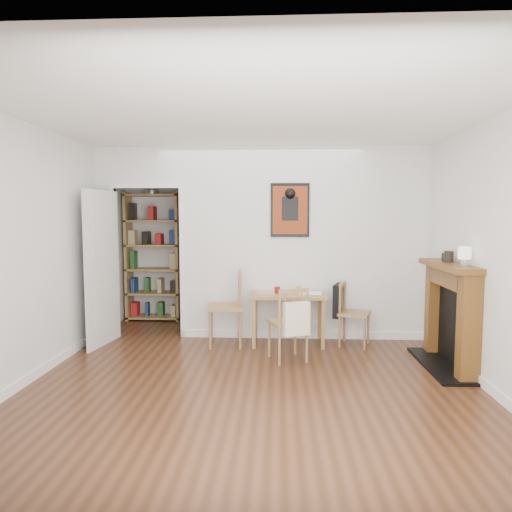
# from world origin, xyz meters

# --- Properties ---
(ground) EXTENTS (5.20, 5.20, 0.00)m
(ground) POSITION_xyz_m (0.00, 0.00, 0.00)
(ground) COLOR #502C1A
(ground) RESTS_ON ground
(room_shell) EXTENTS (5.20, 5.20, 5.20)m
(room_shell) POSITION_xyz_m (0.10, 1.34, 1.30)
(room_shell) COLOR silver
(room_shell) RESTS_ON ground
(dining_table) EXTENTS (0.98, 0.62, 0.66)m
(dining_table) POSITION_xyz_m (0.38, 1.09, 0.58)
(dining_table) COLOR #A07C4A
(dining_table) RESTS_ON ground
(chair_left) EXTENTS (0.54, 0.54, 0.98)m
(chair_left) POSITION_xyz_m (-0.44, 0.98, 0.49)
(chair_left) COLOR #A17B4B
(chair_left) RESTS_ON ground
(chair_right) EXTENTS (0.56, 0.52, 0.82)m
(chair_right) POSITION_xyz_m (1.21, 1.05, 0.42)
(chair_right) COLOR #A17B4B
(chair_right) RESTS_ON ground
(chair_front) EXTENTS (0.56, 0.59, 0.86)m
(chair_front) POSITION_xyz_m (0.36, 0.39, 0.44)
(chair_front) COLOR #A17B4B
(chair_front) RESTS_ON ground
(bookshelf) EXTENTS (0.86, 0.34, 2.04)m
(bookshelf) POSITION_xyz_m (-1.76, 2.40, 1.01)
(bookshelf) COLOR #A07C4A
(bookshelf) RESTS_ON ground
(fireplace) EXTENTS (0.45, 1.25, 1.16)m
(fireplace) POSITION_xyz_m (2.16, 0.25, 0.62)
(fireplace) COLOR brown
(fireplace) RESTS_ON ground
(red_glass) EXTENTS (0.07, 0.07, 0.09)m
(red_glass) POSITION_xyz_m (0.23, 1.05, 0.71)
(red_glass) COLOR maroon
(red_glass) RESTS_ON dining_table
(orange_fruit) EXTENTS (0.08, 0.08, 0.08)m
(orange_fruit) POSITION_xyz_m (0.52, 1.22, 0.70)
(orange_fruit) COLOR orange
(orange_fruit) RESTS_ON dining_table
(placemat) EXTENTS (0.44, 0.34, 0.00)m
(placemat) POSITION_xyz_m (0.17, 1.18, 0.67)
(placemat) COLOR beige
(placemat) RESTS_ON dining_table
(notebook) EXTENTS (0.31, 0.24, 0.01)m
(notebook) POSITION_xyz_m (0.67, 1.11, 0.67)
(notebook) COLOR white
(notebook) RESTS_ON dining_table
(mantel_lamp) EXTENTS (0.13, 0.13, 0.20)m
(mantel_lamp) POSITION_xyz_m (2.15, -0.08, 1.29)
(mantel_lamp) COLOR silver
(mantel_lamp) RESTS_ON fireplace
(ceramic_jar_a) EXTENTS (0.10, 0.10, 0.12)m
(ceramic_jar_a) POSITION_xyz_m (2.14, 0.35, 1.22)
(ceramic_jar_a) COLOR black
(ceramic_jar_a) RESTS_ON fireplace
(ceramic_jar_b) EXTENTS (0.07, 0.07, 0.09)m
(ceramic_jar_b) POSITION_xyz_m (2.15, 0.49, 1.21)
(ceramic_jar_b) COLOR black
(ceramic_jar_b) RESTS_ON fireplace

